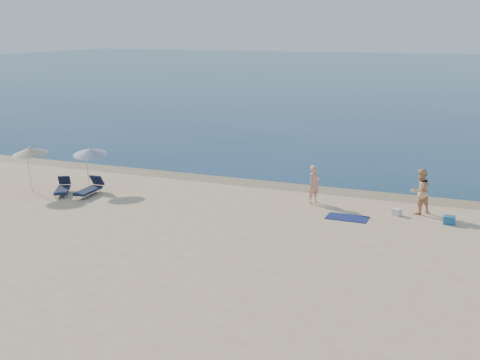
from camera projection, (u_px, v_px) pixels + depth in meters
name	position (u px, v px, depth m)	size (l,w,h in m)	color
sea	(430.00, 73.00, 101.59)	(240.00, 160.00, 0.01)	#0D2B4E
wet_sand_strip	(286.00, 186.00, 29.07)	(240.00, 1.60, 0.00)	#847254
person_left	(314.00, 185.00, 25.99)	(0.62, 0.40, 1.69)	tan
person_right	(420.00, 191.00, 24.55)	(0.92, 0.71, 1.89)	tan
beach_towel	(347.00, 218.00, 24.17)	(1.65, 0.91, 0.03)	#101750
white_bag	(397.00, 212.00, 24.49)	(0.33, 0.28, 0.28)	silver
blue_cooler	(449.00, 220.00, 23.41)	(0.45, 0.32, 0.32)	#1B5B97
umbrella_near	(90.00, 152.00, 28.18)	(2.10, 2.11, 2.09)	silver
umbrella_far	(30.00, 151.00, 27.69)	(1.96, 1.97, 2.20)	silver
lounger_left	(63.00, 188.00, 27.62)	(1.27, 1.71, 0.73)	#131B34
lounger_right	(90.00, 189.00, 27.46)	(0.69, 1.82, 0.79)	#131B35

